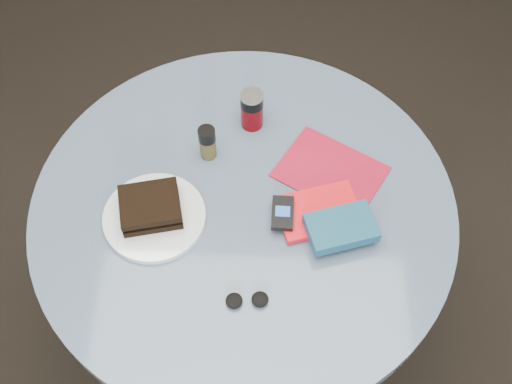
{
  "coord_description": "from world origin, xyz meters",
  "views": [
    {
      "loc": [
        0.05,
        -0.8,
        2.02
      ],
      "look_at": [
        0.03,
        0.0,
        0.8
      ],
      "focal_mm": 45.0,
      "sensor_mm": 36.0,
      "label": 1
    }
  ],
  "objects_px": {
    "headphones": "(247,300)",
    "magazine": "(330,172)",
    "sandwich": "(150,207)",
    "novel": "(341,228)",
    "red_book": "(319,212)",
    "table": "(244,237)",
    "plate": "(154,217)",
    "mp3_player": "(283,213)",
    "pepper_grinder": "(207,143)",
    "soda_can": "(252,110)"
  },
  "relations": [
    {
      "from": "table",
      "to": "mp3_player",
      "type": "distance_m",
      "value": 0.22
    },
    {
      "from": "soda_can",
      "to": "pepper_grinder",
      "type": "height_order",
      "value": "soda_can"
    },
    {
      "from": "plate",
      "to": "sandwich",
      "type": "relative_size",
      "value": 1.53
    },
    {
      "from": "magazine",
      "to": "headphones",
      "type": "distance_m",
      "value": 0.39
    },
    {
      "from": "red_book",
      "to": "plate",
      "type": "bearing_deg",
      "value": 166.85
    },
    {
      "from": "magazine",
      "to": "novel",
      "type": "height_order",
      "value": "novel"
    },
    {
      "from": "soda_can",
      "to": "red_book",
      "type": "distance_m",
      "value": 0.31
    },
    {
      "from": "soda_can",
      "to": "mp3_player",
      "type": "relative_size",
      "value": 1.21
    },
    {
      "from": "red_book",
      "to": "headphones",
      "type": "bearing_deg",
      "value": -141.81
    },
    {
      "from": "mp3_player",
      "to": "headphones",
      "type": "distance_m",
      "value": 0.22
    },
    {
      "from": "red_book",
      "to": "sandwich",
      "type": "bearing_deg",
      "value": 165.65
    },
    {
      "from": "pepper_grinder",
      "to": "headphones",
      "type": "xyz_separation_m",
      "value": [
        0.11,
        -0.39,
        -0.04
      ]
    },
    {
      "from": "plate",
      "to": "magazine",
      "type": "relative_size",
      "value": 0.98
    },
    {
      "from": "table",
      "to": "novel",
      "type": "xyz_separation_m",
      "value": [
        0.22,
        -0.08,
        0.2
      ]
    },
    {
      "from": "table",
      "to": "mp3_player",
      "type": "bearing_deg",
      "value": -24.26
    },
    {
      "from": "table",
      "to": "novel",
      "type": "relative_size",
      "value": 6.62
    },
    {
      "from": "sandwich",
      "to": "novel",
      "type": "bearing_deg",
      "value": -5.79
    },
    {
      "from": "table",
      "to": "pepper_grinder",
      "type": "bearing_deg",
      "value": 122.45
    },
    {
      "from": "pepper_grinder",
      "to": "plate",
      "type": "bearing_deg",
      "value": -121.32
    },
    {
      "from": "sandwich",
      "to": "red_book",
      "type": "height_order",
      "value": "sandwich"
    },
    {
      "from": "sandwich",
      "to": "magazine",
      "type": "bearing_deg",
      "value": 17.45
    },
    {
      "from": "plate",
      "to": "novel",
      "type": "bearing_deg",
      "value": -4.84
    },
    {
      "from": "headphones",
      "to": "soda_can",
      "type": "bearing_deg",
      "value": 90.05
    },
    {
      "from": "plate",
      "to": "pepper_grinder",
      "type": "height_order",
      "value": "pepper_grinder"
    },
    {
      "from": "sandwich",
      "to": "soda_can",
      "type": "bearing_deg",
      "value": 51.26
    },
    {
      "from": "sandwich",
      "to": "pepper_grinder",
      "type": "bearing_deg",
      "value": 56.27
    },
    {
      "from": "pepper_grinder",
      "to": "soda_can",
      "type": "bearing_deg",
      "value": 43.84
    },
    {
      "from": "table",
      "to": "plate",
      "type": "bearing_deg",
      "value": -167.32
    },
    {
      "from": "sandwich",
      "to": "pepper_grinder",
      "type": "height_order",
      "value": "pepper_grinder"
    },
    {
      "from": "sandwich",
      "to": "red_book",
      "type": "relative_size",
      "value": 0.83
    },
    {
      "from": "pepper_grinder",
      "to": "headphones",
      "type": "distance_m",
      "value": 0.4
    },
    {
      "from": "sandwich",
      "to": "soda_can",
      "type": "relative_size",
      "value": 1.44
    },
    {
      "from": "table",
      "to": "novel",
      "type": "bearing_deg",
      "value": -20.23
    },
    {
      "from": "sandwich",
      "to": "novel",
      "type": "xyz_separation_m",
      "value": [
        0.43,
        -0.04,
        -0.0
      ]
    },
    {
      "from": "red_book",
      "to": "headphones",
      "type": "height_order",
      "value": "same"
    },
    {
      "from": "table",
      "to": "red_book",
      "type": "height_order",
      "value": "red_book"
    },
    {
      "from": "plate",
      "to": "red_book",
      "type": "distance_m",
      "value": 0.38
    },
    {
      "from": "plate",
      "to": "mp3_player",
      "type": "relative_size",
      "value": 2.66
    },
    {
      "from": "novel",
      "to": "mp3_player",
      "type": "relative_size",
      "value": 1.7
    },
    {
      "from": "magazine",
      "to": "plate",
      "type": "bearing_deg",
      "value": -129.84
    },
    {
      "from": "table",
      "to": "sandwich",
      "type": "relative_size",
      "value": 6.45
    },
    {
      "from": "pepper_grinder",
      "to": "red_book",
      "type": "height_order",
      "value": "pepper_grinder"
    },
    {
      "from": "table",
      "to": "soda_can",
      "type": "bearing_deg",
      "value": 86.39
    },
    {
      "from": "pepper_grinder",
      "to": "mp3_player",
      "type": "xyz_separation_m",
      "value": [
        0.18,
        -0.18,
        -0.02
      ]
    },
    {
      "from": "sandwich",
      "to": "table",
      "type": "bearing_deg",
      "value": 10.29
    },
    {
      "from": "pepper_grinder",
      "to": "magazine",
      "type": "distance_m",
      "value": 0.31
    },
    {
      "from": "table",
      "to": "pepper_grinder",
      "type": "relative_size",
      "value": 10.49
    },
    {
      "from": "mp3_player",
      "to": "headphones",
      "type": "height_order",
      "value": "mp3_player"
    },
    {
      "from": "headphones",
      "to": "magazine",
      "type": "bearing_deg",
      "value": 60.56
    },
    {
      "from": "soda_can",
      "to": "magazine",
      "type": "height_order",
      "value": "soda_can"
    }
  ]
}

